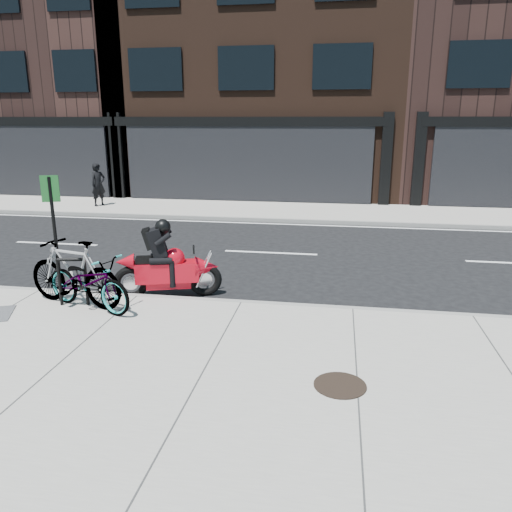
% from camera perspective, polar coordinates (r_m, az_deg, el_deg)
% --- Properties ---
extents(ground, '(120.00, 120.00, 0.00)m').
position_cam_1_polar(ground, '(11.00, 0.27, -2.31)').
color(ground, black).
rests_on(ground, ground).
extents(sidewalk_near, '(60.00, 6.00, 0.13)m').
position_cam_1_polar(sidewalk_near, '(6.49, -7.00, -15.11)').
color(sidewalk_near, gray).
rests_on(sidewalk_near, ground).
extents(sidewalk_far, '(60.00, 3.50, 0.13)m').
position_cam_1_polar(sidewalk_far, '(18.46, 4.10, 5.13)').
color(sidewalk_far, gray).
rests_on(sidewalk_far, ground).
extents(building_midwest, '(10.00, 10.00, 12.00)m').
position_cam_1_polar(building_midwest, '(28.47, -20.60, 19.84)').
color(building_midwest, black).
rests_on(building_midwest, ground).
extents(building_center, '(12.00, 10.00, 14.50)m').
position_cam_1_polar(building_center, '(25.41, 1.10, 24.24)').
color(building_center, black).
rests_on(building_center, ground).
extents(bike_rack, '(0.51, 0.15, 0.87)m').
position_cam_1_polar(bike_rack, '(9.39, -20.24, -2.32)').
color(bike_rack, black).
rests_on(bike_rack, sidewalk_near).
extents(bicycle_front, '(2.00, 1.27, 0.99)m').
position_cam_1_polar(bicycle_front, '(9.11, -18.61, -2.81)').
color(bicycle_front, gray).
rests_on(bicycle_front, sidewalk_near).
extents(bicycle_rear, '(2.08, 1.04, 1.20)m').
position_cam_1_polar(bicycle_rear, '(9.34, -20.06, -1.81)').
color(bicycle_rear, gray).
rests_on(bicycle_rear, sidewalk_near).
extents(motorcycle, '(2.02, 0.87, 1.55)m').
position_cam_1_polar(motorcycle, '(9.69, -9.56, -1.10)').
color(motorcycle, black).
rests_on(motorcycle, ground).
extents(pedestrian, '(0.63, 0.70, 1.61)m').
position_cam_1_polar(pedestrian, '(20.02, -17.58, 7.77)').
color(pedestrian, black).
rests_on(pedestrian, sidewalk_far).
extents(manhole_cover, '(0.86, 0.86, 0.02)m').
position_cam_1_polar(manhole_cover, '(6.51, 9.58, -14.36)').
color(manhole_cover, black).
rests_on(manhole_cover, sidewalk_near).
extents(sign_post, '(0.30, 0.12, 2.28)m').
position_cam_1_polar(sign_post, '(9.54, -22.06, 3.04)').
color(sign_post, black).
rests_on(sign_post, sidewalk_near).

